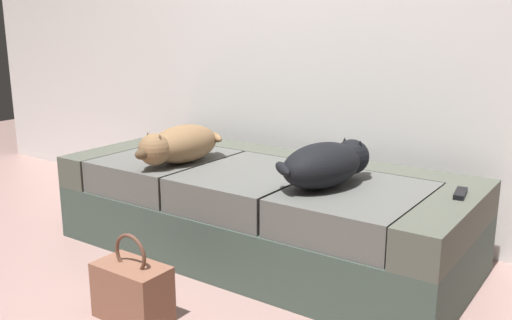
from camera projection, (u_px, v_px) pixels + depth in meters
The scene contains 5 objects.
couch at pixel (261, 211), 3.00m from camera, with size 2.17×0.93×0.47m.
dog_tan at pixel (179, 145), 3.01m from camera, with size 0.29×0.60×0.20m.
dog_dark at pixel (327, 164), 2.59m from camera, with size 0.35×0.60×0.21m.
tv_remote at pixel (460, 193), 2.46m from camera, with size 0.04×0.15×0.02m, color black.
handbag at pixel (132, 291), 2.35m from camera, with size 0.32×0.18×0.38m.
Camera 1 is at (1.60, -1.37, 1.22)m, focal length 39.53 mm.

